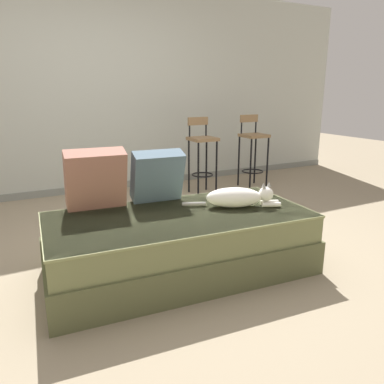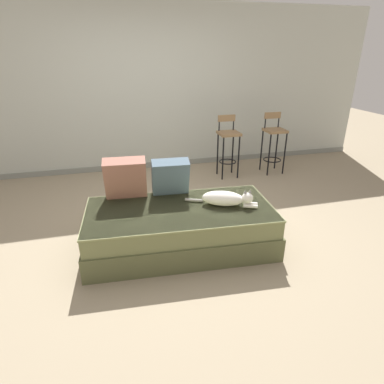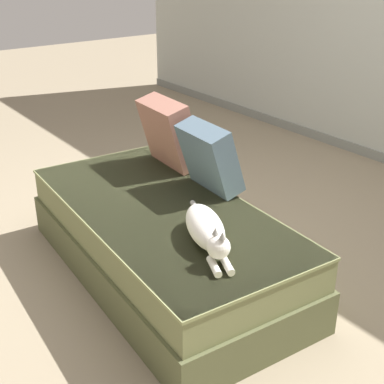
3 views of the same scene
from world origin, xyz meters
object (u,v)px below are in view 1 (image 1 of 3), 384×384
object	(u,v)px
couch	(180,242)
throw_pillow_middle	(157,176)
bar_stool_near_window	(202,149)
throw_pillow_corner	(96,179)
bar_stool_by_doorway	(253,146)
cat	(238,197)

from	to	relation	value
couch	throw_pillow_middle	bearing A→B (deg)	93.53
couch	bar_stool_near_window	world-z (taller)	bar_stool_near_window
throw_pillow_middle	throw_pillow_corner	bearing A→B (deg)	175.99
bar_stool_near_window	bar_stool_by_doorway	bearing A→B (deg)	-0.02
cat	bar_stool_by_doorway	bearing A→B (deg)	51.28
throw_pillow_corner	bar_stool_by_doorway	world-z (taller)	bar_stool_by_doorway
throw_pillow_corner	throw_pillow_middle	distance (m)	0.47
cat	bar_stool_near_window	distance (m)	2.04
couch	bar_stool_by_doorway	xyz separation A→B (m)	(1.99, 1.86, 0.34)
cat	couch	bearing A→B (deg)	174.30
throw_pillow_middle	cat	distance (m)	0.65
throw_pillow_corner	bar_stool_near_window	bearing A→B (deg)	40.97
couch	throw_pillow_corner	bearing A→B (deg)	141.51
throw_pillow_corner	bar_stool_by_doorway	bearing A→B (deg)	30.57
throw_pillow_middle	bar_stool_near_window	xyz separation A→B (m)	(1.22, 1.50, -0.07)
bar_stool_by_doorway	bar_stool_near_window	bearing A→B (deg)	179.98
cat	bar_stool_near_window	size ratio (longest dim) A/B	0.71
bar_stool_by_doorway	throw_pillow_corner	bearing A→B (deg)	-149.43
couch	bar_stool_by_doorway	bearing A→B (deg)	43.01
bar_stool_by_doorway	throw_pillow_middle	bearing A→B (deg)	-143.32
couch	throw_pillow_corner	xyz separation A→B (m)	(-0.49, 0.39, 0.45)
throw_pillow_corner	throw_pillow_middle	size ratio (longest dim) A/B	1.09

